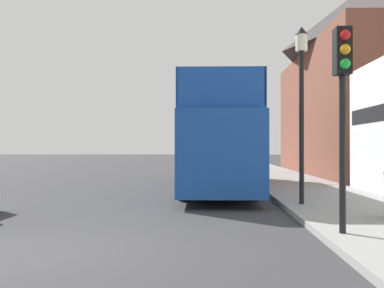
# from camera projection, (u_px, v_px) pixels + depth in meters

# --- Properties ---
(ground_plane) EXTENTS (144.00, 144.00, 0.00)m
(ground_plane) POSITION_uv_depth(u_px,v_px,m) (162.00, 174.00, 28.05)
(ground_plane) COLOR #333335
(sidewalk) EXTENTS (3.54, 108.00, 0.14)m
(sidewalk) POSITION_uv_depth(u_px,v_px,m) (277.00, 176.00, 24.80)
(sidewalk) COLOR gray
(sidewalk) RESTS_ON ground_plane
(brick_terrace_rear) EXTENTS (6.00, 16.46, 10.66)m
(brick_terrace_rear) POSITION_uv_depth(u_px,v_px,m) (355.00, 85.00, 26.29)
(brick_terrace_rear) COLOR brown
(brick_terrace_rear) RESTS_ON ground_plane
(tour_bus) EXTENTS (2.65, 11.52, 3.90)m
(tour_bus) POSITION_uv_depth(u_px,v_px,m) (216.00, 145.00, 17.66)
(tour_bus) COLOR #19479E
(tour_bus) RESTS_ON ground_plane
(parked_car_ahead_of_bus) EXTENTS (1.98, 4.65, 1.54)m
(parked_car_ahead_of_bus) POSITION_uv_depth(u_px,v_px,m) (224.00, 164.00, 25.25)
(parked_car_ahead_of_bus) COLOR silver
(parked_car_ahead_of_bus) RESTS_ON ground_plane
(traffic_signal) EXTENTS (0.28, 0.42, 3.71)m
(traffic_signal) POSITION_uv_depth(u_px,v_px,m) (343.00, 82.00, 8.07)
(traffic_signal) COLOR black
(traffic_signal) RESTS_ON sidewalk
(lamp_post_nearest) EXTENTS (0.35, 0.35, 4.85)m
(lamp_post_nearest) POSITION_uv_depth(u_px,v_px,m) (302.00, 82.00, 12.24)
(lamp_post_nearest) COLOR black
(lamp_post_nearest) RESTS_ON sidewalk
(lamp_post_second) EXTENTS (0.35, 0.35, 5.07)m
(lamp_post_second) POSITION_uv_depth(u_px,v_px,m) (263.00, 106.00, 20.94)
(lamp_post_second) COLOR black
(lamp_post_second) RESTS_ON sidewalk
(lamp_post_third) EXTENTS (0.35, 0.35, 5.23)m
(lamp_post_third) POSITION_uv_depth(u_px,v_px,m) (247.00, 117.00, 29.64)
(lamp_post_third) COLOR black
(lamp_post_third) RESTS_ON sidewalk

